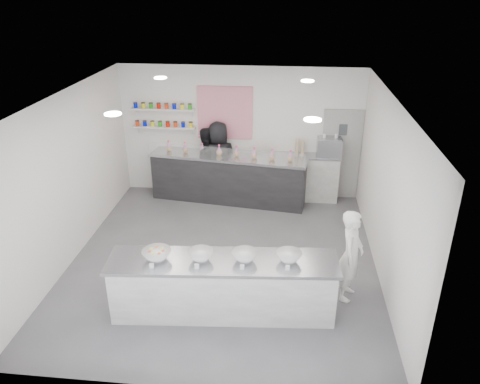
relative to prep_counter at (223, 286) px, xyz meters
name	(u,v)px	position (x,y,z in m)	size (l,w,h in m)	color
floor	(224,259)	(-0.20, 1.45, -0.47)	(6.00, 6.00, 0.00)	#515156
ceiling	(221,98)	(-0.20, 1.45, 2.53)	(6.00, 6.00, 0.00)	white
back_wall	(240,132)	(-0.20, 4.45, 1.03)	(5.50, 5.50, 0.00)	white
left_wall	(68,179)	(-2.95, 1.45, 1.03)	(6.00, 6.00, 0.00)	white
right_wall	(387,192)	(2.55, 1.45, 1.03)	(6.00, 6.00, 0.00)	white
back_door	(341,155)	(2.10, 4.42, 0.58)	(0.88, 0.04, 2.10)	#979794
pattern_panel	(225,113)	(-0.55, 4.43, 1.48)	(1.25, 0.03, 1.20)	#D41C51
jar_shelf_lower	(164,127)	(-1.95, 4.35, 1.13)	(1.45, 0.22, 0.04)	silver
jar_shelf_upper	(163,109)	(-1.95, 4.35, 1.55)	(1.45, 0.22, 0.04)	silver
preserve_jars	(163,115)	(-1.95, 4.33, 1.41)	(1.45, 0.10, 0.56)	red
downlight_0	(113,114)	(-1.60, 0.45, 2.51)	(0.24, 0.24, 0.02)	white
downlight_1	(313,120)	(1.20, 0.45, 2.51)	(0.24, 0.24, 0.02)	white
downlight_2	(160,78)	(-1.60, 3.05, 2.51)	(0.24, 0.24, 0.02)	white
downlight_3	(308,81)	(1.20, 3.05, 2.51)	(0.24, 0.24, 0.02)	white
prep_counter	(223,286)	(0.00, 0.00, 0.00)	(3.43, 0.78, 0.93)	#A7A7A3
back_bar	(228,179)	(-0.43, 3.94, 0.08)	(3.54, 0.65, 1.10)	black
sneeze_guard	(224,155)	(-0.47, 3.64, 0.78)	(3.49, 0.01, 0.30)	white
espresso_ledge	(306,177)	(1.35, 4.23, 0.07)	(1.45, 0.46, 1.08)	#A7A7A3
espresso_machine	(329,147)	(1.81, 4.23, 0.82)	(0.54, 0.38, 0.41)	#93969E
cup_stacks	(300,148)	(1.16, 4.23, 0.79)	(0.24, 0.24, 0.36)	#B9B587
prep_bowls	(223,256)	(0.00, 0.00, 0.54)	(2.33, 0.48, 0.15)	white
label_cards	(215,278)	(-0.04, -0.51, 0.50)	(2.01, 0.04, 0.07)	white
cookie_bags	(228,151)	(-0.43, 3.94, 0.76)	(2.94, 0.14, 0.26)	#C666A9
woman_prep	(351,255)	(1.94, 0.60, 0.30)	(0.56, 0.37, 1.54)	white
staff_left	(205,162)	(-0.99, 4.19, 0.36)	(0.81, 0.63, 1.66)	black
staff_right	(219,160)	(-0.68, 4.19, 0.43)	(0.88, 0.57, 1.80)	black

